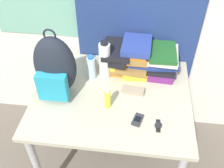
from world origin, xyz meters
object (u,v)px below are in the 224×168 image
at_px(book_stack_center, 135,57).
at_px(book_stack_right, 161,61).
at_px(book_stack_left, 117,58).
at_px(sunscreen_bottle, 108,99).
at_px(cell_phone, 138,120).
at_px(backpack, 55,68).
at_px(wristwatch, 158,125).
at_px(sunglasses_case, 133,90).
at_px(water_bottle, 91,68).
at_px(sports_bottle, 105,60).

bearing_deg(book_stack_center, book_stack_right, -0.07).
distance_m(book_stack_left, book_stack_right, 0.32).
xyz_separation_m(book_stack_center, sunscreen_bottle, (-0.15, -0.39, -0.05)).
bearing_deg(cell_phone, backpack, 160.60).
relative_size(book_stack_left, cell_phone, 2.61).
height_order(sunscreen_bottle, wristwatch, sunscreen_bottle).
bearing_deg(book_stack_center, book_stack_left, -178.40).
height_order(backpack, book_stack_center, backpack).
height_order(book_stack_left, wristwatch, book_stack_left).
distance_m(book_stack_left, sunglasses_case, 0.29).
xyz_separation_m(book_stack_center, wristwatch, (0.18, -0.51, -0.12)).
bearing_deg(book_stack_center, water_bottle, -157.94).
bearing_deg(backpack, sports_bottle, 34.26).
distance_m(book_stack_center, cell_phone, 0.50).
bearing_deg(book_stack_right, sunscreen_bottle, -130.82).
bearing_deg(book_stack_left, sunglasses_case, -59.34).
relative_size(book_stack_left, sunscreen_bottle, 1.83).
bearing_deg(sunscreen_bottle, book_stack_center, 69.47).
distance_m(cell_phone, sunglasses_case, 0.25).
bearing_deg(backpack, sunscreen_bottle, -15.38).
distance_m(book_stack_left, sports_bottle, 0.13).
height_order(water_bottle, sunscreen_bottle, water_bottle).
height_order(sports_bottle, sunglasses_case, sports_bottle).
distance_m(sunscreen_bottle, wristwatch, 0.35).
distance_m(backpack, book_stack_center, 0.58).
bearing_deg(backpack, cell_phone, -19.40).
bearing_deg(book_stack_left, sports_bottle, -128.84).
height_order(book_stack_right, cell_phone, book_stack_right).
xyz_separation_m(book_stack_center, water_bottle, (-0.30, -0.12, -0.03)).
distance_m(sports_bottle, cell_phone, 0.49).
distance_m(water_bottle, cell_phone, 0.51).
distance_m(backpack, book_stack_left, 0.48).
height_order(sports_bottle, cell_phone, sports_bottle).
relative_size(book_stack_left, sports_bottle, 0.92).
relative_size(backpack, cell_phone, 4.56).
height_order(water_bottle, sunglasses_case, water_bottle).
bearing_deg(sunglasses_case, book_stack_right, 52.81).
relative_size(book_stack_center, sports_bottle, 1.00).
bearing_deg(sports_bottle, sunglasses_case, -33.69).
xyz_separation_m(water_bottle, cell_phone, (0.35, -0.37, -0.08)).
xyz_separation_m(backpack, sunglasses_case, (0.50, 0.05, -0.19)).
distance_m(backpack, sunglasses_case, 0.54).
xyz_separation_m(water_bottle, wristwatch, (0.48, -0.39, -0.09)).
xyz_separation_m(backpack, cell_phone, (0.55, -0.19, -0.20)).
bearing_deg(backpack, book_stack_center, 30.64).
bearing_deg(book_stack_right, book_stack_center, 179.93).
relative_size(book_stack_center, wristwatch, 3.08).
distance_m(book_stack_left, sunscreen_bottle, 0.39).
bearing_deg(sunscreen_bottle, sports_bottle, 101.69).
distance_m(sports_bottle, sunglasses_case, 0.29).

